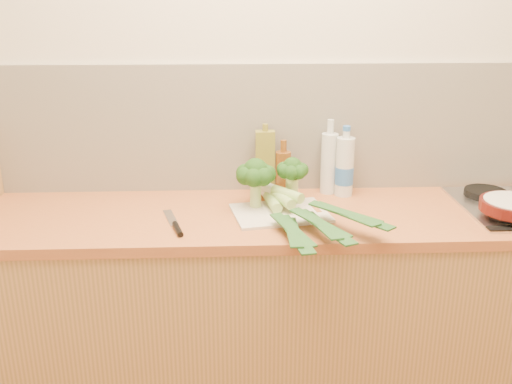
{
  "coord_description": "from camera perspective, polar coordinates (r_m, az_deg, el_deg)",
  "views": [
    {
      "loc": [
        -0.18,
        -0.88,
        1.7
      ],
      "look_at": [
        -0.1,
        1.1,
        1.02
      ],
      "focal_mm": 40.0,
      "sensor_mm": 36.0,
      "label": 1
    }
  ],
  "objects": [
    {
      "name": "leek_front",
      "position": [
        2.18,
        2.11,
        -1.65
      ],
      "size": [
        0.17,
        0.69,
        0.04
      ],
      "rotation": [
        0.0,
        0.0,
        0.16
      ],
      "color": "white",
      "rests_on": "chopping_board"
    },
    {
      "name": "leek_back",
      "position": [
        2.18,
        4.6,
        -0.69
      ],
      "size": [
        0.47,
        0.54,
        0.04
      ],
      "rotation": [
        0.0,
        0.0,
        0.7
      ],
      "color": "white",
      "rests_on": "chopping_board"
    },
    {
      "name": "amber_bottle",
      "position": [
        2.4,
        2.72,
        1.97
      ],
      "size": [
        0.06,
        0.06,
        0.24
      ],
      "color": "brown",
      "rests_on": "counter"
    },
    {
      "name": "room_shell",
      "position": [
        2.43,
        1.88,
        6.38
      ],
      "size": [
        3.5,
        3.5,
        3.5
      ],
      "color": "beige",
      "rests_on": "ground"
    },
    {
      "name": "counter",
      "position": [
        2.43,
        2.23,
        -11.97
      ],
      "size": [
        3.2,
        0.62,
        0.9
      ],
      "color": "#BA844D",
      "rests_on": "ground"
    },
    {
      "name": "leek_mid",
      "position": [
        2.16,
        3.67,
        -1.37
      ],
      "size": [
        0.29,
        0.62,
        0.04
      ],
      "rotation": [
        0.0,
        0.0,
        0.39
      ],
      "color": "white",
      "rests_on": "chopping_board"
    },
    {
      "name": "broccoli_right",
      "position": [
        2.26,
        3.65,
        2.02
      ],
      "size": [
        0.13,
        0.13,
        0.19
      ],
      "color": "#A9C573",
      "rests_on": "chopping_board"
    },
    {
      "name": "chopping_board",
      "position": [
        2.21,
        2.44,
        -2.11
      ],
      "size": [
        0.4,
        0.32,
        0.01
      ],
      "primitive_type": "cube",
      "rotation": [
        0.0,
        0.0,
        0.18
      ],
      "color": "beige",
      "rests_on": "counter"
    },
    {
      "name": "oil_tin",
      "position": [
        2.4,
        0.91,
        3.0
      ],
      "size": [
        0.08,
        0.05,
        0.3
      ],
      "color": "olive",
      "rests_on": "counter"
    },
    {
      "name": "water_bottle",
      "position": [
        2.42,
        8.85,
        2.35
      ],
      "size": [
        0.08,
        0.08,
        0.28
      ],
      "color": "silver",
      "rests_on": "counter"
    },
    {
      "name": "chefs_knife",
      "position": [
        2.1,
        -8.02,
        -3.4
      ],
      "size": [
        0.1,
        0.28,
        0.02
      ],
      "rotation": [
        0.0,
        0.0,
        0.28
      ],
      "color": "silver",
      "rests_on": "counter"
    },
    {
      "name": "glass_bottle",
      "position": [
        2.44,
        7.31,
        2.97
      ],
      "size": [
        0.07,
        0.07,
        0.32
      ],
      "color": "silver",
      "rests_on": "counter"
    },
    {
      "name": "broccoli_left",
      "position": [
        2.22,
        -0.05,
        1.78
      ],
      "size": [
        0.16,
        0.16,
        0.2
      ],
      "color": "#A9C573",
      "rests_on": "chopping_board"
    }
  ]
}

